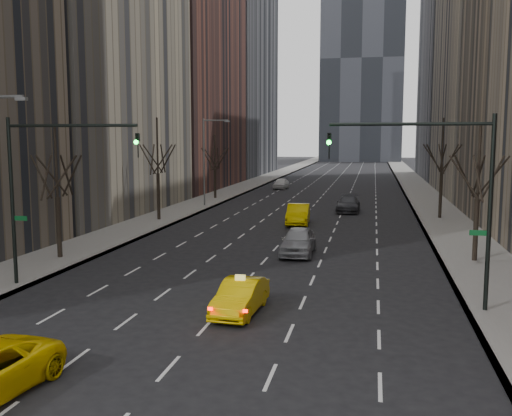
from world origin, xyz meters
The scene contains 18 objects.
sidewalk_left centered at (-12.25, 70.00, 0.07)m, with size 4.50×320.00×0.15m, color slate.
sidewalk_right centered at (12.25, 70.00, 0.07)m, with size 4.50×320.00×0.15m, color slate.
bld_left_far centered at (-21.50, 66.00, 22.00)m, with size 14.00×28.00×44.00m, color brown.
bld_left_deep centered at (-21.50, 96.00, 30.00)m, with size 14.00×30.00×60.00m, color slate.
bld_right_deep centered at (21.50, 95.00, 29.00)m, with size 14.00×30.00×58.00m, color slate.
tree_lw_b centered at (-12.00, 18.00, 3.72)m, with size 3.36×3.50×7.82m.
tree_lw_c centered at (-12.00, 34.00, 4.04)m, with size 3.36×3.50×8.74m.
tree_lw_d centered at (-12.00, 52.00, 3.56)m, with size 3.36×3.50×7.36m.
tree_rw_b centered at (12.00, 22.00, 3.72)m, with size 3.36×3.50×7.82m.
tree_rw_c centered at (12.00, 40.00, 4.04)m, with size 3.36×3.50×8.74m.
traffic_mast_left centered at (-9.11, 12.00, 5.49)m, with size 6.69×0.39×8.00m.
traffic_mast_right centered at (9.11, 12.00, 5.49)m, with size 6.69×0.39×8.00m.
streetlight_far centered at (-10.84, 45.00, 5.62)m, with size 2.83×0.22×9.00m.
taxi_sedan centered at (0.91, 10.00, 0.70)m, with size 1.47×4.22×1.39m, color #E3BA04.
silver_sedan_ahead centered at (1.69, 22.34, 0.83)m, with size 1.97×4.89×1.67m, color gray.
far_taxi centered at (0.09, 34.57, 0.84)m, with size 1.78×5.11×1.68m, color #DCBA04.
far_suv_grey centered at (3.82, 43.54, 0.77)m, with size 2.15×5.30×1.54m, color #303136.
far_car_white centered at (-6.56, 66.82, 0.76)m, with size 1.81×4.49×1.53m, color white.
Camera 1 is at (6.16, -12.22, 7.21)m, focal length 40.00 mm.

